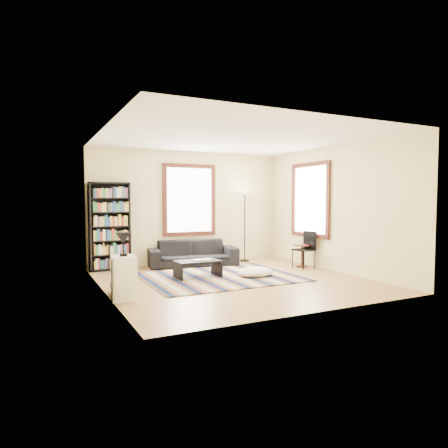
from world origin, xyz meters
name	(u,v)px	position (x,y,z in m)	size (l,w,h in m)	color
floor	(235,283)	(0.00, 0.00, -0.05)	(5.00, 5.00, 0.10)	#A07F49
ceiling	(235,136)	(0.00, 0.00, 2.85)	(5.00, 5.00, 0.10)	white
wall_back	(188,208)	(0.00, 2.55, 1.40)	(5.00, 0.10, 2.80)	#FCECA9
wall_front	(321,214)	(0.00, -2.55, 1.40)	(5.00, 0.10, 2.80)	#FCECA9
wall_left	(101,212)	(-2.55, 0.00, 1.40)	(0.10, 5.00, 2.80)	#FCECA9
wall_right	(336,209)	(2.55, 0.00, 1.40)	(0.10, 5.00, 2.80)	#FCECA9
window_back	(190,200)	(0.00, 2.47, 1.60)	(1.20, 0.06, 1.60)	white
window_right	(310,200)	(2.47, 0.80, 1.60)	(0.06, 1.20, 1.60)	white
rug	(220,277)	(-0.12, 0.46, 0.01)	(3.07, 2.45, 0.02)	#0D1D44
sofa	(193,253)	(-0.08, 2.05, 0.31)	(2.13, 0.83, 0.62)	black
bookshelf	(110,226)	(-2.00, 2.32, 1.00)	(0.90, 0.30, 2.00)	black
coffee_table	(198,269)	(-0.56, 0.58, 0.18)	(0.90, 0.50, 0.36)	black
book_a	(193,260)	(-0.66, 0.58, 0.37)	(0.17, 0.23, 0.02)	beige
book_b	(203,259)	(-0.41, 0.63, 0.37)	(0.17, 0.23, 0.02)	beige
floor_cushion	(256,272)	(0.57, 0.17, 0.10)	(0.80, 0.60, 0.20)	white
floor_lamp	(245,226)	(1.41, 2.15, 0.93)	(0.30, 0.30, 1.86)	black
side_table	(302,256)	(2.20, 0.75, 0.27)	(0.40, 0.40, 0.54)	#4B1F12
folding_chair	(304,250)	(2.15, 0.62, 0.43)	(0.42, 0.40, 0.86)	black
white_cabinet	(124,278)	(-2.30, -0.52, 0.35)	(0.38, 0.50, 0.70)	white
table_lamp	(123,244)	(-2.30, -0.52, 0.89)	(0.24, 0.24, 0.38)	black
dog	(120,277)	(-2.27, -0.07, 0.28)	(0.39, 0.55, 0.55)	#ADADAD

